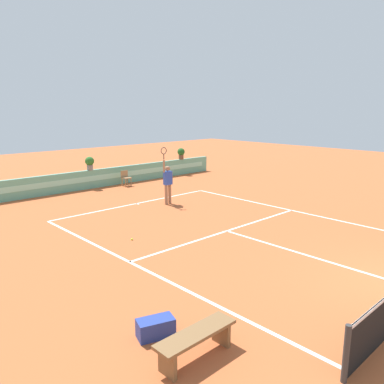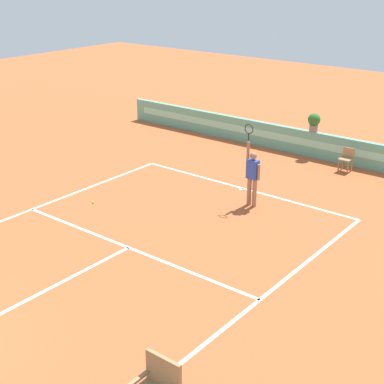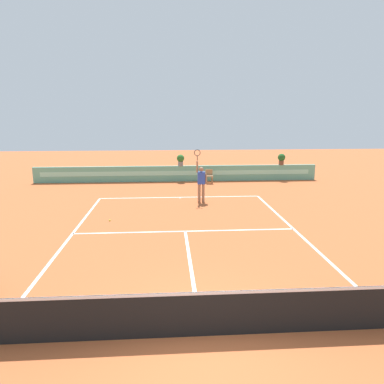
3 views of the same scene
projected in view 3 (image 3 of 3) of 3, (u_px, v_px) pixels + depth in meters
The scene contains 9 objects.
ground_plane at pixel (186, 235), 12.90m from camera, with size 60.00×60.00×0.00m, color #B2562D.
court_lines at pixel (185, 229), 13.60m from camera, with size 8.32×11.94×0.01m.
net at pixel (202, 313), 6.95m from camera, with size 8.92×0.10×1.00m.
back_wall_barrier at pixel (177, 174), 22.91m from camera, with size 18.00×0.21×1.00m.
ball_kid_chair at pixel (209, 175), 22.34m from camera, with size 0.44×0.44×0.85m.
tennis_player at pixel (201, 181), 17.46m from camera, with size 0.62×0.24×2.58m.
tennis_ball_near_baseline at pixel (110, 220), 14.54m from camera, with size 0.07×0.07×0.07m, color #CCE033.
potted_plant_centre at pixel (181, 159), 22.73m from camera, with size 0.48×0.48×0.72m.
potted_plant_far_right at pixel (281, 158), 23.17m from camera, with size 0.48×0.48×0.72m.
Camera 3 is at (-0.62, -6.25, 4.30)m, focal length 33.51 mm.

